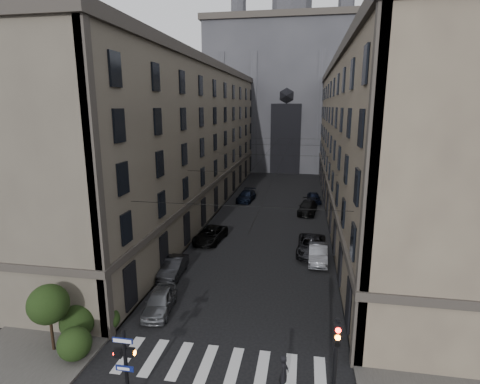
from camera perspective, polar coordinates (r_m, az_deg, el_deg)
The scene contains 19 objects.
sidewalk_left at distance 51.90m, azimuth -6.69°, elevation -2.15°, with size 7.00×80.00×0.15m, color #383533.
sidewalk_right at distance 50.24m, azimuth 16.97°, elevation -3.16°, with size 7.00×80.00×0.15m, color #383533.
zebra_crossing at distance 22.08m, azimuth -3.04°, elevation -24.85°, with size 11.00×3.20×0.01m, color beige.
building_left at distance 51.23m, azimuth -10.15°, elevation 8.08°, with size 13.60×60.60×18.85m.
building_right at distance 49.06m, azimuth 21.12°, elevation 7.21°, with size 13.60×60.60×18.85m.
gothic_tower at distance 87.12m, azimuth 7.56°, elevation 15.67°, with size 35.00×23.00×58.00m.
pedestrian_signal_left at distance 19.09m, azimuth -17.05°, elevation -23.65°, with size 1.02×0.38×4.00m.
traffic_light_right at distance 17.33m, azimuth 14.32°, elevation -23.74°, with size 0.34×0.50×5.20m.
shrub_cluster at distance 24.27m, azimuth -24.60°, elevation -17.23°, with size 3.90×4.40×3.90m.
tram_wires at distance 48.18m, azimuth 5.06°, elevation 5.42°, with size 14.00×60.00×0.43m.
car_left_near at distance 26.76m, azimuth -12.14°, elevation -15.93°, with size 1.74×4.33×1.48m, color slate.
car_left_midnear at distance 31.53m, azimuth -10.15°, elevation -11.23°, with size 1.53×4.37×1.44m, color black.
car_left_midfar at distance 38.49m, azimuth -4.57°, elevation -6.52°, with size 2.40×5.21×1.45m, color black.
car_left_far at distance 54.49m, azimuth 0.96°, elevation -0.61°, with size 2.09×5.14×1.49m, color black.
car_right_near at distance 34.30m, azimuth 11.81°, elevation -9.20°, with size 1.60×4.59×1.51m, color gray.
car_right_midnear at distance 35.96m, azimuth 10.82°, elevation -8.05°, with size 2.60×5.63×1.57m, color black.
car_right_midfar at distance 49.03m, azimuth 10.26°, elevation -2.32°, with size 2.19×5.39×1.56m, color black.
car_right_far at distance 54.72m, azimuth 11.23°, elevation -0.83°, with size 1.70×4.23×1.44m, color black.
pedestrian at distance 20.24m, azimuth 6.72°, elevation -25.67°, with size 0.68×0.44×1.86m, color black.
Camera 1 is at (4.05, -11.97, 13.54)m, focal length 28.00 mm.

